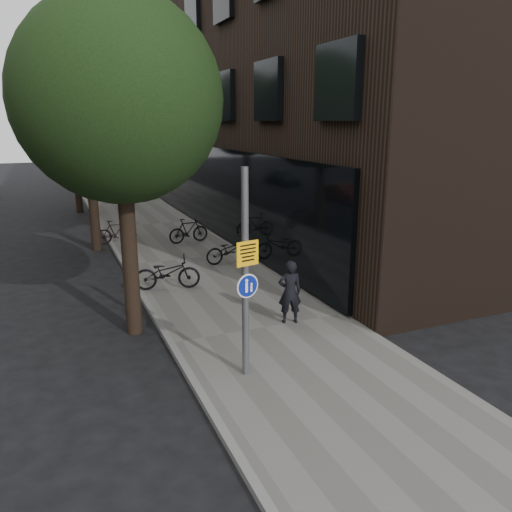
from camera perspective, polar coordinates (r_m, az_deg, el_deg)
ground at (r=9.29m, az=8.19°, el=-16.49°), size 120.00×120.00×0.00m
sidewalk at (r=17.94m, az=-7.66°, el=-0.44°), size 4.50×60.00×0.12m
curb_edge at (r=17.52m, az=-14.76°, el=-1.18°), size 0.15×60.00×0.13m
building_right_dark_brick at (r=31.66m, az=1.07°, el=22.72°), size 12.00×40.00×18.00m
street_tree_near at (r=11.47m, az=-15.07°, el=15.97°), size 4.40×4.40×7.50m
street_tree_mid at (r=19.92m, az=-18.73°, el=15.17°), size 5.00×5.00×7.80m
street_tree_far at (r=28.90m, az=-20.26°, el=14.81°), size 5.00×5.00×7.80m
signpost at (r=9.15m, az=-1.24°, el=-2.16°), size 0.45×0.13×3.97m
pedestrian at (r=11.99m, az=3.88°, el=-4.11°), size 0.64×0.50×1.55m
parked_bike_facade_near at (r=17.10m, az=-2.95°, el=0.70°), size 1.78×0.68×0.92m
parked_bike_facade_far at (r=20.15m, az=-7.72°, el=2.91°), size 1.68×0.64×0.99m
parked_bike_curb_near at (r=14.64m, az=-10.11°, el=-1.89°), size 1.97×1.06×0.99m
parked_bike_curb_far at (r=20.57m, az=-15.68°, el=2.67°), size 1.60×0.59×0.94m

